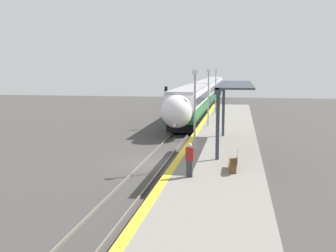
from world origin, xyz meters
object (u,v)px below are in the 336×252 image
platform_bench (235,161)px  lamppost_near (195,105)px  railway_signal (166,103)px  lamppost_far (216,87)px  lamppost_mid (208,93)px  person_waiting (190,160)px  train (205,92)px

platform_bench → lamppost_near: (-2.45, 4.42, 2.34)m
railway_signal → lamppost_near: 17.16m
lamppost_far → platform_bench: bearing=-84.7°
platform_bench → lamppost_mid: (-2.45, 15.39, 2.34)m
lamppost_near → person_waiting: bearing=-86.1°
person_waiting → lamppost_mid: 17.07m
person_waiting → lamppost_near: bearing=93.9°
lamppost_near → lamppost_mid: bearing=90.0°
train → lamppost_far: bearing=-81.5°
railway_signal → lamppost_far: 7.27m
lamppost_near → lamppost_mid: same height
lamppost_mid → lamppost_far: (0.00, 10.97, 0.00)m
platform_bench → lamppost_mid: lamppost_mid is taller
train → person_waiting: bearing=-86.2°
platform_bench → lamppost_far: bearing=95.3°
train → person_waiting: size_ratio=38.76×
person_waiting → railway_signal: 23.01m
lamppost_near → railway_signal: bearing=105.6°
person_waiting → lamppost_near: lamppost_near is taller
train → platform_bench: bearing=-83.4°
train → lamppost_far: 17.60m
train → lamppost_far: size_ratio=12.64×
person_waiting → lamppost_mid: (-0.40, 16.95, 2.00)m
train → platform_bench: (5.03, -43.69, -0.74)m
train → person_waiting: 45.36m
platform_bench → lamppost_near: size_ratio=0.35×
platform_bench → person_waiting: 2.59m
platform_bench → railway_signal: 22.07m
railway_signal → lamppost_mid: bearing=-50.0°
lamppost_mid → lamppost_far: size_ratio=1.00×
train → railway_signal: (-2.02, -22.80, 0.30)m
lamppost_near → train: bearing=93.8°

